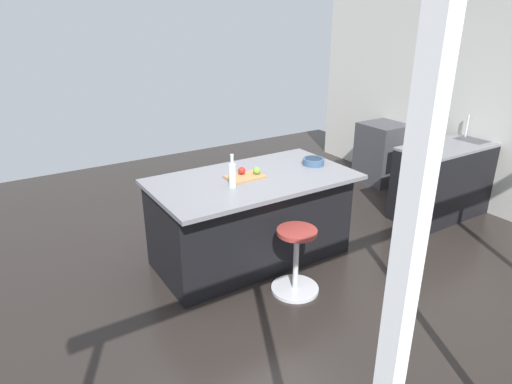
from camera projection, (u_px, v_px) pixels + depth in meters
The scene contains 11 objects.
ground_plane at pixel (267, 264), 4.58m from camera, with size 8.20×8.20×0.00m, color black.
interior_partition_left at pixel (476, 100), 5.63m from camera, with size 0.12×5.45×2.73m.
sink_cabinet at pixel (459, 176), 5.67m from camera, with size 1.86×0.60×1.19m.
oven_range at pixel (382, 153), 6.67m from camera, with size 0.60×0.61×0.88m.
kitchen_island at pixel (251, 218), 4.53m from camera, with size 1.97×1.10×0.91m.
stool_by_window at pixel (296, 262), 4.04m from camera, with size 0.44×0.44×0.62m.
cutting_board at pixel (245, 177), 4.31m from camera, with size 0.36×0.24×0.02m, color olive.
apple_green at pixel (257, 171), 4.34m from camera, with size 0.07×0.07×0.07m, color #609E2D.
apple_red at pixel (242, 171), 4.34m from camera, with size 0.07×0.07×0.07m, color red.
water_bottle at pixel (232, 174), 4.04m from camera, with size 0.06×0.06×0.31m.
fruit_bowl at pixel (314, 161), 4.67m from camera, with size 0.22×0.22×0.07m.
Camera 1 is at (2.22, 3.29, 2.39)m, focal length 31.38 mm.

